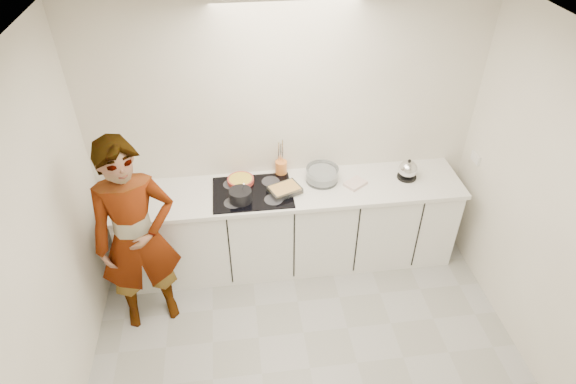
{
  "coord_description": "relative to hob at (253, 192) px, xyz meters",
  "views": [
    {
      "loc": [
        -0.47,
        -2.25,
        3.57
      ],
      "look_at": [
        -0.05,
        1.05,
        1.05
      ],
      "focal_mm": 30.0,
      "sensor_mm": 36.0,
      "label": 1
    }
  ],
  "objects": [
    {
      "name": "floor",
      "position": [
        0.35,
        -1.26,
        -0.92
      ],
      "size": [
        3.6,
        3.2,
        0.0
      ],
      "primitive_type": "cube",
      "color": "#ABABA7",
      "rests_on": "ground"
    },
    {
      "name": "wall_back",
      "position": [
        0.35,
        0.34,
        0.38
      ],
      "size": [
        3.6,
        0.0,
        2.6
      ],
      "primitive_type": "cube",
      "color": "white",
      "rests_on": "ground"
    },
    {
      "name": "cook",
      "position": [
        -0.97,
        -0.51,
        0.0
      ],
      "size": [
        0.76,
        0.59,
        1.84
      ],
      "primitive_type": "imported",
      "rotation": [
        0.0,
        0.0,
        0.24
      ],
      "color": "white",
      "rests_on": "floor"
    },
    {
      "name": "countertop",
      "position": [
        0.35,
        0.02,
        -0.03
      ],
      "size": [
        3.24,
        0.64,
        0.04
      ],
      "primitive_type": "cube",
      "color": "white",
      "rests_on": "base_cabinets"
    },
    {
      "name": "ceiling",
      "position": [
        0.35,
        -1.26,
        1.68
      ],
      "size": [
        3.6,
        3.2,
        0.0
      ],
      "primitive_type": "cube",
      "color": "white",
      "rests_on": "wall_back"
    },
    {
      "name": "kettle",
      "position": [
        1.48,
        0.06,
        0.08
      ],
      "size": [
        0.24,
        0.24,
        0.21
      ],
      "color": "black",
      "rests_on": "countertop"
    },
    {
      "name": "wall_right",
      "position": [
        2.15,
        -1.24,
        0.38
      ],
      "size": [
        0.02,
        3.2,
        2.6
      ],
      "color": "white",
      "rests_on": "ground"
    },
    {
      "name": "wall_left",
      "position": [
        -1.45,
        -1.26,
        0.38
      ],
      "size": [
        0.0,
        3.2,
        2.6
      ],
      "primitive_type": "cube",
      "color": "white",
      "rests_on": "ground"
    },
    {
      "name": "base_cabinets",
      "position": [
        0.35,
        0.02,
        -0.48
      ],
      "size": [
        3.2,
        0.58,
        0.87
      ],
      "primitive_type": "cube",
      "color": "white",
      "rests_on": "floor"
    },
    {
      "name": "hob",
      "position": [
        0.0,
        0.0,
        0.0
      ],
      "size": [
        0.72,
        0.54,
        0.01
      ],
      "primitive_type": "cube",
      "color": "black",
      "rests_on": "countertop"
    },
    {
      "name": "baking_dish",
      "position": [
        0.29,
        -0.04,
        0.04
      ],
      "size": [
        0.33,
        0.29,
        0.05
      ],
      "color": "silver",
      "rests_on": "hob"
    },
    {
      "name": "tart_dish",
      "position": [
        -0.1,
        0.17,
        0.03
      ],
      "size": [
        0.31,
        0.31,
        0.04
      ],
      "color": "#BE3D31",
      "rests_on": "hob"
    },
    {
      "name": "mixing_bowl",
      "position": [
        0.66,
        0.11,
        0.06
      ],
      "size": [
        0.36,
        0.36,
        0.14
      ],
      "color": "silver",
      "rests_on": "countertop"
    },
    {
      "name": "utensil_crock",
      "position": [
        0.3,
        0.27,
        0.06
      ],
      "size": [
        0.14,
        0.14,
        0.14
      ],
      "primitive_type": "cylinder",
      "rotation": [
        0.0,
        0.0,
        0.25
      ],
      "color": "orange",
      "rests_on": "countertop"
    },
    {
      "name": "tea_towel",
      "position": [
        0.96,
        0.0,
        0.01
      ],
      "size": [
        0.24,
        0.23,
        0.03
      ],
      "primitive_type": "cube",
      "rotation": [
        0.0,
        0.0,
        0.61
      ],
      "color": "white",
      "rests_on": "countertop"
    },
    {
      "name": "saucepan",
      "position": [
        -0.11,
        -0.12,
        0.06
      ],
      "size": [
        0.25,
        0.25,
        0.19
      ],
      "color": "black",
      "rests_on": "hob"
    }
  ]
}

